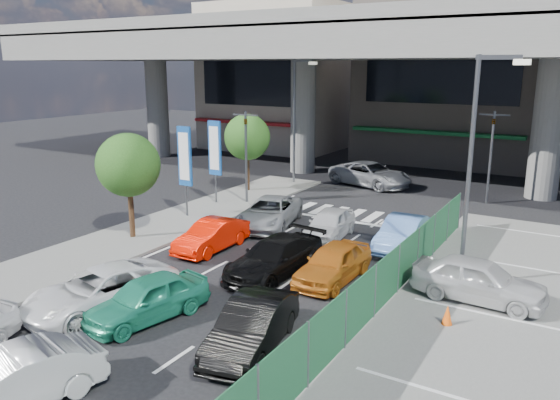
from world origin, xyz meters
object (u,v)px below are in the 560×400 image
Objects in this scene: traffic_light_left at (246,134)px; traffic_cone at (447,315)px; tree_near at (128,165)px; signboard_near at (185,159)px; traffic_light_right at (493,134)px; sedan_white_mid_left at (101,290)px; wagon_silver_front_left at (270,212)px; sedan_black_mid at (275,258)px; taxi_orange_left at (212,236)px; street_lamp_left at (297,111)px; street_lamp_right at (476,154)px; hatch_white_back_mid at (11,382)px; kei_truck_front_right at (403,233)px; taxi_orange_right at (333,263)px; hatch_black_mid_right at (252,326)px; crossing_wagon_silver at (370,174)px; taxi_teal_mid at (147,298)px; tree_far at (247,137)px; sedan_white_front_mid at (329,224)px; parked_sedan_white at (479,280)px; signboard_far at (215,150)px.

traffic_cone is at bearing -34.47° from traffic_light_left.
signboard_near is at bearing 92.87° from tree_near.
sedan_white_mid_left is (-7.92, -20.85, -3.25)m from traffic_light_right.
sedan_black_mid is at bearing -70.50° from wagon_silver_front_left.
traffic_cone is at bearing -10.74° from taxi_orange_left.
street_lamp_left is (-11.83, -1.00, 0.83)m from traffic_light_right.
street_lamp_right is 15.05m from hatch_white_back_mid.
hatch_white_back_mid is (7.08, -14.51, -2.38)m from signboard_near.
street_lamp_right is at bearing -43.58° from kei_truck_front_right.
taxi_orange_right is at bearing 88.75° from hatch_white_back_mid.
hatch_black_mid_right is at bearing -55.42° from traffic_light_left.
tree_near reaches higher than signboard_near.
traffic_light_right is 1.24× the size of hatch_black_mid_right.
sedan_black_mid is 6.66m from traffic_cone.
kei_truck_front_right is (-3.26, 2.90, -4.08)m from street_lamp_right.
taxi_orange_right is 4.86m from kei_truck_front_right.
street_lamp_right is at bearing -130.53° from crossing_wagon_silver.
street_lamp_left reaches higher than taxi_teal_mid.
wagon_silver_front_left is at bearing -129.24° from traffic_light_right.
tree_far reaches higher than taxi_orange_right.
traffic_cone is at bearing -20.02° from signboard_near.
hatch_black_mid_right is at bearing 72.07° from hatch_white_back_mid.
tree_near is 12.26m from kei_truck_front_right.
sedan_white_mid_left is 1.00× the size of wagon_silver_front_left.
taxi_orange_left is 6.25× the size of traffic_cone.
sedan_white_mid_left is at bearing -122.51° from kei_truck_front_right.
tree_far reaches higher than taxi_orange_left.
hatch_black_mid_right reaches higher than sedan_white_front_mid.
traffic_light_right is 8.35× the size of traffic_cone.
traffic_light_right is 19.53m from tree_near.
street_lamp_right reaches higher than tree_far.
wagon_silver_front_left is (-3.53, 5.34, 0.00)m from sedan_black_mid.
sedan_black_mid is 1.11× the size of parked_sedan_white.
tree_near reaches higher than taxi_teal_mid.
sedan_black_mid is at bearing 102.84° from hatch_black_mid_right.
street_lamp_left is 1.70× the size of signboard_near.
street_lamp_left is 2.05× the size of taxi_orange_left.
wagon_silver_front_left is at bearing -23.44° from signboard_far.
taxi_teal_mid is 0.73× the size of crossing_wagon_silver.
traffic_cone is (10.13, -6.21, -0.32)m from wagon_silver_front_left.
tree_far is 18.49m from parked_sedan_white.
street_lamp_right is at bearing 51.95° from sedan_white_mid_left.
taxi_orange_left is at bearing 119.00° from hatch_white_back_mid.
traffic_cone is (6.78, -5.93, -0.30)m from sedan_white_front_mid.
parked_sedan_white is at bearing 50.25° from taxi_teal_mid.
traffic_light_left is at bearing 134.79° from sedan_black_mid.
sedan_white_front_mid is at bearing -35.07° from tree_far.
street_lamp_left is at bearing 138.37° from street_lamp_right.
hatch_black_mid_right is at bearing -150.46° from crossing_wagon_silver.
traffic_light_right is 1.24× the size of kei_truck_front_right.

